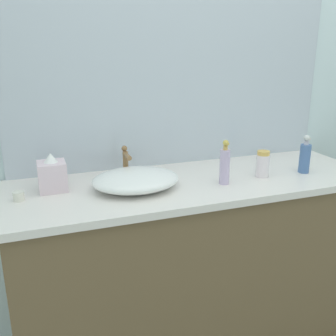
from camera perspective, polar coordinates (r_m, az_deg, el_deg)
The scene contains 10 objects.
bathroom_wall_rear at distance 2.09m, azimuth 3.20°, elevation 12.26°, with size 6.00×0.06×2.60m, color silver.
vanity_counter at distance 2.02m, azimuth 3.98°, elevation -13.62°, with size 1.76×0.60×0.89m.
wall_mirror_panel at distance 2.02m, azimuth 1.06°, elevation 13.41°, with size 1.72×0.01×0.92m, color #B2BCC6.
sink_basin at distance 1.71m, azimuth -4.82°, elevation -1.74°, with size 0.39×0.31×0.08m, color white.
faucet at distance 1.86m, azimuth -6.27°, elevation 1.27°, with size 0.03×0.11×0.15m.
soap_dispenser at distance 2.03m, azimuth 19.66°, elevation 1.59°, with size 0.05×0.05×0.19m.
lotion_bottle at distance 1.91m, azimuth 13.88°, elevation 0.56°, with size 0.06×0.06×0.13m.
perfume_bottle at distance 1.77m, azimuth 8.54°, elevation 0.45°, with size 0.05×0.05×0.21m.
tissue_box at distance 1.75m, azimuth -16.82°, elevation -0.93°, with size 0.12×0.12×0.17m.
candle_jar at distance 1.69m, azimuth -21.29°, elevation -3.91°, with size 0.05×0.05×0.04m, color silver.
Camera 1 is at (-0.81, -1.19, 1.49)m, focal length 41.07 mm.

